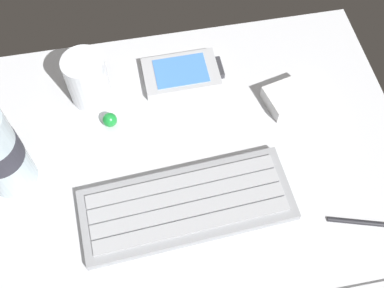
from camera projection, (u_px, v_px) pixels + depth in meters
ground_plane at (192, 159)px, 70.67cm from camera, size 64.00×48.00×2.80cm
keyboard at (187, 205)px, 65.06cm from camera, size 29.60×12.71×1.70cm
handheld_device at (182, 73)px, 76.48cm from camera, size 12.88×7.77×1.50cm
juice_cup at (88, 81)px, 71.75cm from camera, size 6.40×6.40×8.50cm
charger_block at (289, 98)px, 73.53cm from camera, size 8.10×7.06×2.40cm
trackball_mouse at (110, 120)px, 71.61cm from camera, size 2.20×2.20×2.20cm
stylus_pen at (363, 222)px, 64.34cm from camera, size 9.30×3.40×0.70cm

